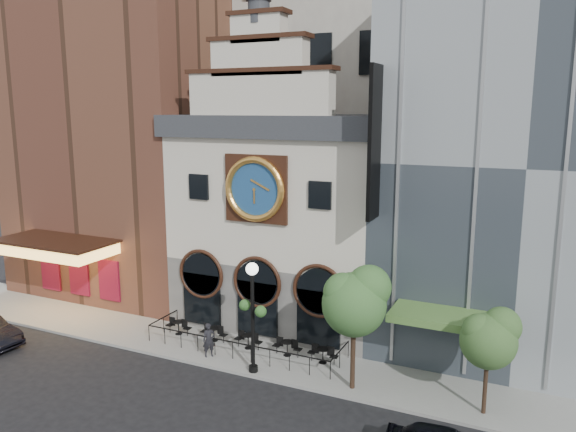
% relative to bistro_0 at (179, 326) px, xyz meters
% --- Properties ---
extents(ground, '(120.00, 120.00, 0.00)m').
position_rel_bistro_0_xyz_m(ground, '(4.39, -2.66, -0.61)').
color(ground, black).
rests_on(ground, ground).
extents(sidewalk, '(44.00, 5.00, 0.15)m').
position_rel_bistro_0_xyz_m(sidewalk, '(4.39, -0.16, -0.54)').
color(sidewalk, gray).
rests_on(sidewalk, ground).
extents(clock_building, '(12.60, 8.78, 18.65)m').
position_rel_bistro_0_xyz_m(clock_building, '(4.39, 5.17, 6.07)').
color(clock_building, '#605E5B').
rests_on(clock_building, ground).
extents(theater_building, '(14.00, 15.60, 25.00)m').
position_rel_bistro_0_xyz_m(theater_building, '(-8.61, 7.30, 11.99)').
color(theater_building, brown).
rests_on(theater_building, ground).
extents(retail_building, '(14.00, 14.40, 20.00)m').
position_rel_bistro_0_xyz_m(retail_building, '(17.38, 7.33, 9.53)').
color(retail_building, gray).
rests_on(retail_building, ground).
extents(office_tower, '(20.00, 16.00, 40.00)m').
position_rel_bistro_0_xyz_m(office_tower, '(4.39, 17.34, 19.39)').
color(office_tower, beige).
rests_on(office_tower, ground).
extents(cafe_railing, '(10.60, 2.60, 0.90)m').
position_rel_bistro_0_xyz_m(cafe_railing, '(4.39, -0.16, -0.01)').
color(cafe_railing, black).
rests_on(cafe_railing, sidewalk).
extents(bistro_0, '(1.58, 0.68, 0.90)m').
position_rel_bistro_0_xyz_m(bistro_0, '(0.00, 0.00, 0.00)').
color(bistro_0, black).
rests_on(bistro_0, sidewalk).
extents(bistro_1, '(1.58, 0.68, 0.90)m').
position_rel_bistro_0_xyz_m(bistro_1, '(2.32, 0.05, 0.00)').
color(bistro_1, black).
rests_on(bistro_1, sidewalk).
extents(bistro_2, '(1.58, 0.68, 0.90)m').
position_rel_bistro_0_xyz_m(bistro_2, '(4.50, -0.02, 0.00)').
color(bistro_2, black).
rests_on(bistro_2, sidewalk).
extents(bistro_3, '(1.58, 0.68, 0.90)m').
position_rel_bistro_0_xyz_m(bistro_3, '(6.75, 0.06, 0.00)').
color(bistro_3, black).
rests_on(bistro_3, sidewalk).
extents(bistro_4, '(1.58, 0.68, 0.90)m').
position_rel_bistro_0_xyz_m(bistro_4, '(8.74, 0.04, 0.00)').
color(bistro_4, black).
rests_on(bistro_4, sidewalk).
extents(pedestrian, '(0.75, 0.76, 1.77)m').
position_rel_bistro_0_xyz_m(pedestrian, '(3.15, -1.72, 0.42)').
color(pedestrian, black).
rests_on(pedestrian, sidewalk).
extents(lamppost, '(1.66, 1.00, 5.46)m').
position_rel_bistro_0_xyz_m(lamppost, '(6.02, -2.26, 2.91)').
color(lamppost, black).
rests_on(lamppost, sidewalk).
extents(tree_left, '(3.00, 2.89, 5.78)m').
position_rel_bistro_0_xyz_m(tree_left, '(10.94, -1.73, 3.77)').
color(tree_left, '#382619').
rests_on(tree_left, sidewalk).
extents(tree_right, '(2.40, 2.31, 4.62)m').
position_rel_bistro_0_xyz_m(tree_right, '(16.61, -1.47, 2.92)').
color(tree_right, '#382619').
rests_on(tree_right, sidewalk).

